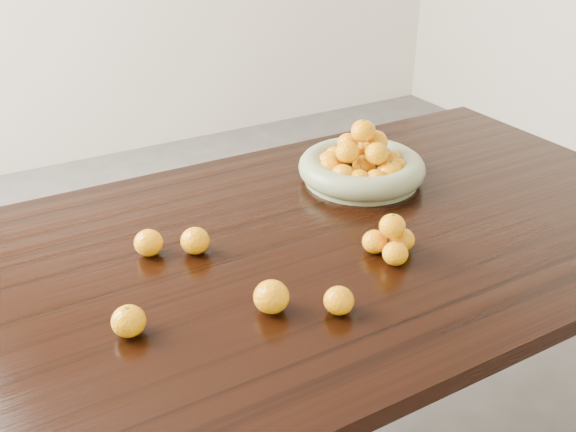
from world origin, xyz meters
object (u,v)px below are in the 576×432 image
fruit_bowl (361,166)px  loose_orange_0 (129,321)px  dining_table (283,278)px  orange_pyramid (391,240)px

fruit_bowl → loose_orange_0: (-0.72, -0.32, -0.01)m
dining_table → orange_pyramid: bearing=-40.7°
dining_table → loose_orange_0: 0.43m
fruit_bowl → orange_pyramid: size_ratio=2.89×
dining_table → fruit_bowl: 0.41m
loose_orange_0 → dining_table: bearing=19.2°
orange_pyramid → loose_orange_0: size_ratio=1.87×
loose_orange_0 → orange_pyramid: bearing=-1.7°
orange_pyramid → fruit_bowl: bearing=64.1°
dining_table → orange_pyramid: size_ratio=17.49×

